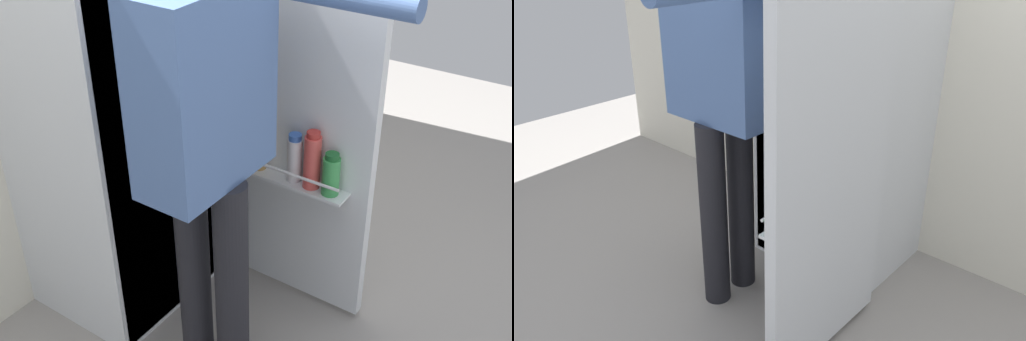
# 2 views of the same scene
# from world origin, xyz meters

# --- Properties ---
(ground_plane) EXTENTS (6.43, 6.43, 0.00)m
(ground_plane) POSITION_xyz_m (0.00, 0.00, 0.00)
(ground_plane) COLOR gray
(refrigerator) EXTENTS (0.73, 1.24, 1.66)m
(refrigerator) POSITION_xyz_m (0.03, 0.48, 0.83)
(refrigerator) COLOR silver
(refrigerator) RESTS_ON ground_plane
(person) EXTENTS (0.57, 0.80, 1.75)m
(person) POSITION_xyz_m (-0.18, -0.09, 1.07)
(person) COLOR black
(person) RESTS_ON ground_plane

